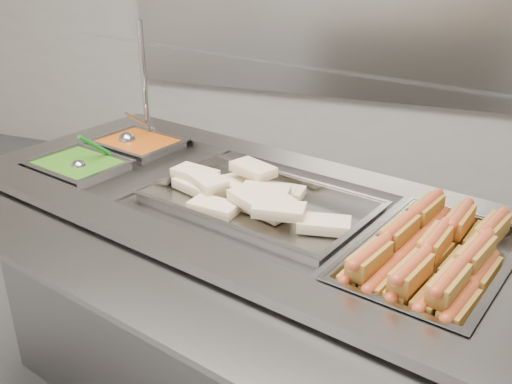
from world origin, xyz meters
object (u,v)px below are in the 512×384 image
(steam_counter, at_px, (245,311))
(pan_wraps, at_px, (259,207))
(pan_hotdogs, at_px, (432,268))
(ladle, at_px, (128,139))
(sneeze_guard, at_px, (284,68))
(serving_spoon, at_px, (82,163))

(steam_counter, bearing_deg, pan_wraps, -15.87)
(pan_hotdogs, relative_size, ladle, 3.31)
(pan_wraps, bearing_deg, pan_hotdogs, -15.87)
(sneeze_guard, bearing_deg, serving_spoon, -164.94)
(pan_wraps, height_order, ladle, ladle)
(serving_spoon, bearing_deg, pan_hotdogs, -8.98)
(sneeze_guard, bearing_deg, pan_wraps, -90.52)
(steam_counter, height_order, ladle, ladle)
(ladle, bearing_deg, steam_counter, -26.67)
(ladle, bearing_deg, sneeze_guard, -8.55)
(pan_hotdogs, bearing_deg, pan_wraps, 164.13)
(pan_hotdogs, relative_size, pan_wraps, 0.81)
(pan_wraps, xyz_separation_m, ladle, (-0.63, 0.30, 0.03))
(pan_hotdogs, height_order, pan_wraps, same)
(ladle, xyz_separation_m, serving_spoon, (-0.01, -0.27, 0.00))
(pan_hotdogs, height_order, serving_spoon, serving_spoon)
(sneeze_guard, xyz_separation_m, ladle, (-0.63, 0.09, -0.33))
(pan_wraps, distance_m, ladle, 0.70)
(pan_hotdogs, xyz_separation_m, ladle, (-1.13, 0.45, 0.05))
(ladle, distance_m, serving_spoon, 0.27)
(steam_counter, bearing_deg, ladle, 153.33)
(sneeze_guard, relative_size, pan_wraps, 2.18)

